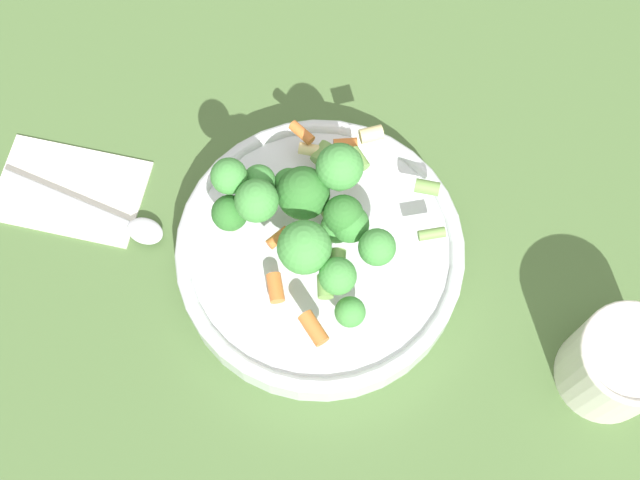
% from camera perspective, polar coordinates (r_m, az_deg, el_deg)
% --- Properties ---
extents(ground_plane, '(3.00, 3.00, 0.00)m').
position_cam_1_polar(ground_plane, '(0.85, 0.00, -1.48)').
color(ground_plane, '#4C6B38').
extents(bowl, '(0.27, 0.27, 0.05)m').
position_cam_1_polar(bowl, '(0.83, 0.00, -0.93)').
color(bowl, silver).
rests_on(bowl, ground_plane).
extents(pasta_salad, '(0.20, 0.20, 0.09)m').
position_cam_1_polar(pasta_salad, '(0.77, -0.69, 1.68)').
color(pasta_salad, '#8CB766').
rests_on(pasta_salad, bowl).
extents(cup, '(0.09, 0.09, 0.09)m').
position_cam_1_polar(cup, '(0.82, 18.57, -7.51)').
color(cup, silver).
rests_on(cup, ground_plane).
extents(napkin, '(0.16, 0.17, 0.01)m').
position_cam_1_polar(napkin, '(0.91, -15.71, 3.11)').
color(napkin, white).
rests_on(napkin, ground_plane).
extents(spoon, '(0.14, 0.13, 0.01)m').
position_cam_1_polar(spoon, '(0.88, -13.18, 1.45)').
color(spoon, silver).
rests_on(spoon, napkin).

